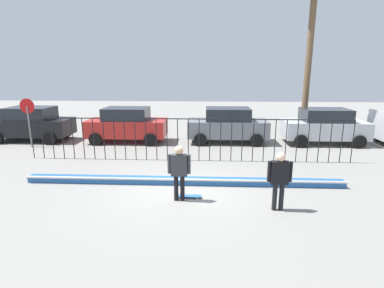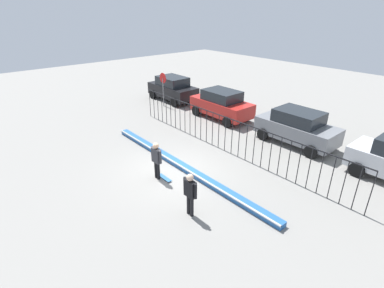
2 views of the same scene
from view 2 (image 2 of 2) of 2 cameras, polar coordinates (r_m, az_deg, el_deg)
ground_plane at (r=13.47m, az=-4.08°, el=-5.58°), size 60.00×60.00×0.00m
bowl_coping_ledge at (r=13.74m, az=-2.01°, el=-4.28°), size 11.00×0.40×0.27m
perimeter_fence at (r=15.07m, az=6.52°, el=2.67°), size 14.04×0.04×1.87m
skateboarder at (r=12.62m, az=-6.93°, el=-2.63°), size 0.69×0.26×1.71m
skateboard at (r=13.00m, az=-5.34°, el=-6.57°), size 0.80×0.20×0.07m
camera_operator at (r=10.40m, az=-0.37°, el=-9.12°), size 0.69×0.26×1.70m
parked_car_black at (r=23.73m, az=-3.81°, el=10.75°), size 4.30×2.12×1.90m
parked_car_red at (r=19.81m, az=5.74°, el=7.74°), size 4.30×2.12×1.90m
parked_car_gray at (r=16.84m, az=19.76°, el=3.13°), size 4.30×2.12×1.90m
stop_sign at (r=22.21m, az=-5.66°, el=11.39°), size 0.76×0.07×2.50m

